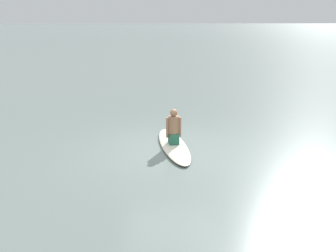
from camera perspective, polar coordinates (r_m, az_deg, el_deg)
name	(u,v)px	position (r m, az deg, el deg)	size (l,w,h in m)	color
ground_plane	(170,151)	(9.25, 0.32, -4.02)	(400.00, 400.00, 0.00)	slate
surfboard	(174,145)	(9.48, 0.91, -3.13)	(2.87, 0.67, 0.11)	silver
person_paddler	(174,128)	(9.32, 0.92, -0.35)	(0.36, 0.42, 0.95)	#26664C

